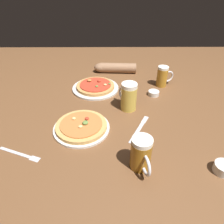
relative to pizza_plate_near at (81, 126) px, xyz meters
The scene contains 11 objects.
ground_plane 0.20m from the pizza_plate_near, 37.95° to the left, with size 2.40×2.40×0.03m, color brown.
pizza_plate_near is the anchor object (origin of this frame).
pizza_plate_far 0.43m from the pizza_plate_near, 83.83° to the left, with size 0.31×0.31×0.05m.
beer_mug_dark 0.36m from the pizza_plate_near, 42.05° to the right, with size 0.08×0.14×0.15m.
beer_mug_amber 0.32m from the pizza_plate_near, 37.09° to the left, with size 0.10×0.14×0.16m.
beer_mug_pale 0.69m from the pizza_plate_near, 42.99° to the left, with size 0.12×0.07×0.14m.
ramekin_sauce 0.65m from the pizza_plate_near, 24.34° to the right, with size 0.08×0.08×0.04m, color silver.
ramekin_butter 0.54m from the pizza_plate_near, 38.48° to the left, with size 0.07×0.07×0.03m, color silver.
fork_left 0.30m from the pizza_plate_near, 145.69° to the right, with size 0.20×0.09×0.01m.
knife_right 0.29m from the pizza_plate_near, ahead, with size 0.13×0.22×0.01m.
diner_arm 0.71m from the pizza_plate_near, 76.09° to the left, with size 0.33×0.09×0.07m.
Camera 1 is at (-0.01, -0.91, 0.67)m, focal length 32.53 mm.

